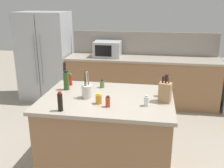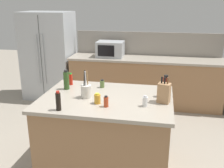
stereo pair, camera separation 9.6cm
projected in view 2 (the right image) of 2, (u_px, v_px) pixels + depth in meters
name	position (u px, v px, depth m)	size (l,w,h in m)	color
ground_plane	(107.00, 166.00, 3.33)	(14.00, 14.00, 0.00)	gray
back_counter_run	(145.00, 81.00, 5.18)	(2.95, 0.66, 0.94)	#936B47
wall_backsplash	(147.00, 44.00, 5.26)	(2.91, 0.03, 0.46)	gray
kitchen_island	(107.00, 133.00, 3.18)	(1.52, 1.11, 0.94)	#936B47
refrigerator	(49.00, 56.00, 5.46)	(0.99, 0.75, 1.79)	#ADB2B7
microwave	(110.00, 49.00, 5.11)	(0.51, 0.39, 0.30)	#ADB2B7
knife_block	(164.00, 93.00, 2.85)	(0.15, 0.13, 0.29)	#A87C54
utensil_crock	(86.00, 91.00, 3.01)	(0.12, 0.12, 0.32)	beige
salt_shaker	(145.00, 101.00, 2.77)	(0.06, 0.06, 0.12)	silver
honey_jar	(97.00, 99.00, 2.84)	(0.07, 0.07, 0.12)	gold
olive_oil_bottle	(66.00, 80.00, 3.28)	(0.07, 0.07, 0.25)	#2D4C1E
soy_sauce_bottle	(58.00, 101.00, 2.66)	(0.05, 0.05, 0.21)	black
spice_jar_oregano	(102.00, 84.00, 3.36)	(0.06, 0.06, 0.11)	#567038
hot_sauce_bottle	(71.00, 79.00, 3.46)	(0.05, 0.05, 0.16)	red
vinegar_bottle	(165.00, 87.00, 3.03)	(0.07, 0.07, 0.26)	maroon
spice_jar_paprika	(106.00, 102.00, 2.76)	(0.05, 0.05, 0.12)	#B73D1E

